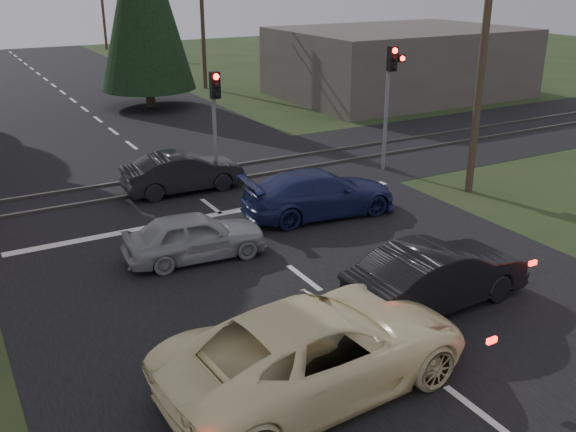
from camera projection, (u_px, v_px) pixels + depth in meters
ground at (375, 333)px, 13.76m from camera, size 120.00×120.00×0.00m
road at (200, 198)px, 21.89m from camera, size 14.00×100.00×0.01m
rail_corridor at (179, 182)px, 23.52m from camera, size 120.00×8.00×0.01m
stop_line at (221, 214)px, 20.43m from camera, size 13.00×0.35×0.00m
rail_near at (187, 187)px, 22.85m from camera, size 120.00×0.12×0.10m
rail_far at (171, 175)px, 24.15m from camera, size 120.00×0.12×0.10m
traffic_signal_right at (391, 84)px, 23.73m from camera, size 0.68×0.48×4.70m
traffic_signal_center at (215, 110)px, 21.89m from camera, size 0.32×0.48×4.10m
utility_pole_near at (483, 54)px, 20.83m from camera, size 1.80×0.26×9.00m
utility_pole_mid at (202, 13)px, 40.35m from camera, size 1.80×0.26×9.00m
building_right at (399, 62)px, 39.17m from camera, size 14.00×10.00×4.00m
cream_coupe at (317, 348)px, 11.69m from camera, size 6.19×3.20×1.67m
dark_hatchback at (437, 275)px, 14.65m from camera, size 4.65×1.85×1.50m
silver_car at (195, 236)px, 17.08m from camera, size 3.90×1.85×1.29m
blue_sedan at (320, 193)px, 20.12m from camera, size 5.13×2.52×1.44m
dark_car_far at (183, 172)px, 22.29m from camera, size 4.21×1.56×1.38m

